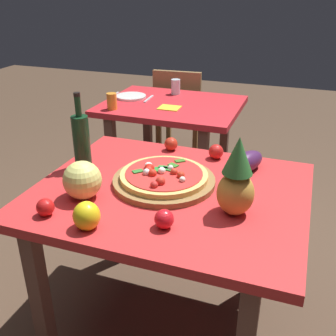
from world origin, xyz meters
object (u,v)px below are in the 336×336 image
at_px(dining_chair, 180,111).
at_px(bell_pepper, 87,216).
at_px(display_table, 170,208).
at_px(drinking_glass_juice, 112,101).
at_px(eggplant, 247,162).
at_px(tomato_by_bottle, 216,152).
at_px(tomato_at_corner, 171,144).
at_px(dinner_plate, 131,96).
at_px(pizza, 163,175).
at_px(fork_utensil, 114,95).
at_px(background_table, 172,119).
at_px(napkin_folded, 169,108).
at_px(pizza_board, 164,181).
at_px(drinking_glass_water, 176,87).
at_px(pineapple_left, 236,181).
at_px(knife_utensil, 149,99).
at_px(melon, 82,180).
at_px(tomato_near_board, 164,219).
at_px(wine_bottle, 81,140).
at_px(tomato_beside_pepper, 45,207).

bearing_deg(dining_chair, bell_pepper, 95.66).
distance_m(display_table, drinking_glass_juice, 1.19).
distance_m(eggplant, tomato_by_bottle, 0.18).
relative_size(tomato_at_corner, dinner_plate, 0.31).
bearing_deg(bell_pepper, pizza, 71.35).
bearing_deg(fork_utensil, background_table, -8.31).
height_order(eggplant, napkin_folded, eggplant).
xyz_separation_m(pizza_board, tomato_by_bottle, (0.15, 0.33, 0.02)).
height_order(display_table, drinking_glass_water, drinking_glass_water).
bearing_deg(pineapple_left, knife_utensil, 123.83).
bearing_deg(drinking_glass_juice, napkin_folded, 23.22).
height_order(pizza_board, tomato_at_corner, tomato_at_corner).
relative_size(pizza_board, pizza, 1.17).
relative_size(melon, drinking_glass_juice, 1.42).
bearing_deg(eggplant, melon, -141.02).
xyz_separation_m(tomato_near_board, knife_utensil, (-0.67, 1.49, -0.03)).
bearing_deg(wine_bottle, tomato_by_bottle, 28.60).
relative_size(eggplant, tomato_beside_pepper, 3.02).
bearing_deg(melon, pineapple_left, 8.33).
bearing_deg(melon, bell_pepper, -56.11).
bearing_deg(pineapple_left, pizza_board, 157.88).
bearing_deg(tomato_near_board, eggplant, 70.75).
bearing_deg(bell_pepper, drinking_glass_water, 99.03).
height_order(wine_bottle, fork_utensil, wine_bottle).
bearing_deg(dining_chair, tomato_at_corner, 102.38).
bearing_deg(bell_pepper, dining_chair, 99.71).
bearing_deg(eggplant, drinking_glass_water, 122.41).
distance_m(wine_bottle, eggplant, 0.75).
distance_m(tomato_near_board, napkin_folded, 1.42).
height_order(background_table, eggplant, eggplant).
bearing_deg(tomato_at_corner, drinking_glass_juice, 138.73).
height_order(bell_pepper, knife_utensil, bell_pepper).
bearing_deg(drinking_glass_water, fork_utensil, -153.62).
height_order(background_table, drinking_glass_water, drinking_glass_water).
height_order(wine_bottle, tomato_by_bottle, wine_bottle).
xyz_separation_m(background_table, tomato_by_bottle, (0.51, -0.82, 0.15)).
bearing_deg(pizza_board, pineapple_left, -22.12).
distance_m(pizza_board, napkin_folded, 1.09).
relative_size(background_table, melon, 6.19).
distance_m(dining_chair, knife_utensil, 0.62).
bearing_deg(melon, wine_bottle, 120.60).
distance_m(melon, dinner_plate, 1.47).
bearing_deg(pizza, display_table, -38.29).
distance_m(tomato_at_corner, drinking_glass_water, 1.09).
xyz_separation_m(dining_chair, drinking_glass_juice, (-0.19, -0.87, 0.31)).
xyz_separation_m(eggplant, napkin_folded, (-0.65, 0.79, -0.04)).
bearing_deg(knife_utensil, drinking_glass_water, 53.76).
distance_m(display_table, pizza_board, 0.12).
distance_m(drinking_glass_water, napkin_folded, 0.37).
relative_size(tomato_at_corner, drinking_glass_juice, 0.63).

